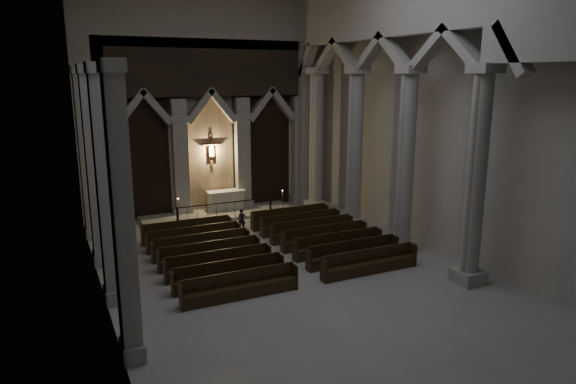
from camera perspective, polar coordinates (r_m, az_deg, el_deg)
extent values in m
plane|color=#A4A19B|center=(19.52, 2.17, -10.12)|extent=(24.00, 24.00, 0.00)
cube|color=#B0ADA5|center=(29.17, -8.87, 9.53)|extent=(14.00, 0.10, 12.00)
cube|color=#B0ADA5|center=(16.03, -20.53, 6.26)|extent=(0.10, 24.00, 12.00)
cube|color=#B0ADA5|center=(22.18, 18.72, 8.01)|extent=(0.10, 24.00, 12.00)
cube|color=#A6A39B|center=(27.91, -19.05, 3.05)|extent=(0.80, 0.50, 6.40)
cube|color=#A6A39B|center=(28.52, -18.62, -2.80)|extent=(1.05, 0.70, 0.50)
cube|color=#A6A39B|center=(27.65, -19.38, 7.44)|extent=(1.00, 0.65, 0.35)
cube|color=#A6A39B|center=(28.52, -11.85, 3.68)|extent=(0.80, 0.50, 6.40)
cube|color=#A6A39B|center=(29.12, -11.59, -2.06)|extent=(1.05, 0.70, 0.50)
cube|color=#A6A39B|center=(28.26, -12.06, 7.98)|extent=(1.00, 0.65, 0.35)
cube|color=#A6A39B|center=(29.56, -5.05, 4.22)|extent=(0.80, 0.50, 6.40)
cube|color=#A6A39B|center=(30.14, -4.94, -1.34)|extent=(1.05, 0.70, 0.50)
cube|color=#A6A39B|center=(29.31, -5.14, 8.38)|extent=(1.00, 0.65, 0.35)
cube|color=#A6A39B|center=(30.98, 1.21, 4.66)|extent=(0.80, 0.50, 6.40)
cube|color=#A6A39B|center=(31.54, 1.19, -0.65)|extent=(1.05, 0.70, 0.50)
cube|color=#A6A39B|center=(30.75, 1.23, 8.63)|extent=(1.00, 0.65, 0.35)
cube|color=black|center=(28.45, -15.58, 4.07)|extent=(2.60, 0.15, 7.00)
cube|color=#A18568|center=(29.27, -8.62, 4.63)|extent=(2.60, 0.15, 7.00)
cube|color=black|center=(30.50, -2.12, 5.10)|extent=(2.60, 0.15, 7.00)
cube|color=black|center=(28.65, -8.71, 13.48)|extent=(12.00, 0.50, 3.00)
cube|color=#A6A39B|center=(27.65, -20.90, 5.55)|extent=(1.60, 0.50, 9.00)
cube|color=#A6A39B|center=(31.19, 2.55, 7.11)|extent=(1.60, 0.50, 9.00)
cube|color=#A6A39B|center=(28.79, -8.89, 18.46)|extent=(14.00, 0.50, 3.00)
plane|color=#FFDD72|center=(29.24, -8.60, 4.62)|extent=(1.50, 0.00, 1.50)
cube|color=brown|center=(29.16, -8.55, 4.60)|extent=(0.13, 0.08, 1.80)
cube|color=brown|center=(29.11, -8.57, 5.28)|extent=(1.10, 0.08, 0.13)
cube|color=tan|center=(29.11, -8.51, 4.49)|extent=(0.26, 0.10, 0.60)
sphere|color=tan|center=(29.05, -8.54, 5.27)|extent=(0.17, 0.17, 0.17)
cylinder|color=tan|center=(28.98, -9.03, 5.18)|extent=(0.45, 0.08, 0.08)
cylinder|color=tan|center=(29.13, -8.04, 5.25)|extent=(0.45, 0.08, 0.08)
cube|color=#A6A39B|center=(29.86, 3.08, -1.44)|extent=(1.00, 1.00, 0.50)
cylinder|color=#A6A39B|center=(29.17, 3.17, 5.72)|extent=(0.70, 0.70, 7.50)
cube|color=#A6A39B|center=(28.94, 3.27, 13.30)|extent=(0.95, 0.95, 0.35)
cube|color=#A6A39B|center=(26.55, 7.21, -3.36)|extent=(1.00, 1.00, 0.50)
cylinder|color=#A6A39B|center=(25.76, 7.44, 4.68)|extent=(0.70, 0.70, 7.50)
cube|color=#A6A39B|center=(25.50, 7.70, 13.27)|extent=(0.95, 0.95, 0.35)
cube|color=#A6A39B|center=(23.44, 12.50, -5.77)|extent=(1.00, 1.00, 0.50)
cylinder|color=#A6A39B|center=(22.55, 12.96, 3.30)|extent=(0.70, 0.70, 7.50)
cube|color=#A6A39B|center=(22.26, 13.47, 13.12)|extent=(0.95, 0.95, 0.35)
cube|color=#A6A39B|center=(20.65, 19.37, -8.81)|extent=(1.00, 1.00, 0.50)
cylinder|color=#A6A39B|center=(19.63, 20.18, 1.44)|extent=(0.70, 0.70, 7.50)
cube|color=#A6A39B|center=(19.29, 21.08, 12.72)|extent=(0.95, 0.95, 0.35)
cube|color=#A6A39B|center=(30.77, 1.48, 7.23)|extent=(0.55, 1.20, 9.20)
cube|color=#A6A39B|center=(26.49, -20.96, -4.17)|extent=(0.60, 1.00, 0.50)
cube|color=#A6A39B|center=(25.70, -21.63, 3.86)|extent=(0.50, 0.80, 7.50)
cube|color=#A6A39B|center=(25.44, -22.36, 12.45)|extent=(0.60, 1.00, 0.35)
cube|color=#A6A39B|center=(22.68, -20.08, -6.91)|extent=(0.60, 1.00, 0.50)
cube|color=#A6A39B|center=(21.76, -20.83, 2.44)|extent=(0.50, 0.80, 7.50)
cube|color=#A6A39B|center=(21.45, -21.67, 12.60)|extent=(0.60, 1.00, 0.35)
cube|color=#A6A39B|center=(18.96, -18.82, -10.74)|extent=(0.60, 1.00, 0.50)
cube|color=#A6A39B|center=(17.84, -19.69, 0.40)|extent=(0.50, 0.80, 7.50)
cube|color=#A6A39B|center=(17.47, -20.66, 12.82)|extent=(0.60, 1.00, 0.35)
cube|color=#A6A39B|center=(15.37, -16.90, -16.39)|extent=(0.60, 1.00, 0.50)
cube|color=#A6A39B|center=(13.97, -17.90, -2.80)|extent=(0.50, 0.80, 7.50)
cube|color=#A6A39B|center=(13.49, -19.05, 13.16)|extent=(0.60, 1.00, 0.35)
cube|color=#A6A39B|center=(28.79, -7.66, -2.44)|extent=(8.50, 2.60, 0.15)
cube|color=beige|center=(29.41, -6.91, -0.90)|extent=(1.97, 0.76, 1.04)
cube|color=white|center=(29.29, -6.94, 0.13)|extent=(2.13, 0.85, 0.04)
cube|color=black|center=(27.48, -6.96, -1.19)|extent=(5.21, 0.05, 0.05)
cube|color=black|center=(26.92, -12.19, -2.72)|extent=(0.09, 0.09, 1.04)
cube|color=black|center=(28.50, -1.96, -1.57)|extent=(0.09, 0.09, 1.04)
cylinder|color=black|center=(27.04, -11.12, -2.67)|extent=(0.02, 0.02, 0.96)
cylinder|color=black|center=(27.17, -10.05, -2.55)|extent=(0.02, 0.02, 0.96)
cylinder|color=black|center=(27.31, -9.00, -2.43)|extent=(0.02, 0.02, 0.96)
cylinder|color=black|center=(27.45, -7.96, -2.31)|extent=(0.02, 0.02, 0.96)
cylinder|color=black|center=(27.60, -6.93, -2.20)|extent=(0.02, 0.02, 0.96)
cylinder|color=black|center=(27.77, -5.91, -2.08)|extent=(0.02, 0.02, 0.96)
cylinder|color=black|center=(27.94, -4.90, -1.97)|extent=(0.02, 0.02, 0.96)
cylinder|color=black|center=(28.12, -3.91, -1.85)|extent=(0.02, 0.02, 0.96)
cylinder|color=black|center=(28.31, -2.93, -1.74)|extent=(0.02, 0.02, 0.96)
cylinder|color=#AD7735|center=(26.87, -11.96, -3.83)|extent=(0.26, 0.26, 0.05)
cylinder|color=#AD7735|center=(26.70, -12.02, -2.54)|extent=(0.04, 0.04, 1.26)
cylinder|color=#AD7735|center=(26.55, -12.08, -1.23)|extent=(0.13, 0.13, 0.02)
cylinder|color=#EBE1C6|center=(26.52, -12.10, -0.98)|extent=(0.05, 0.05, 0.22)
sphere|color=#FDA558|center=(26.49, -12.11, -0.71)|extent=(0.05, 0.05, 0.05)
cylinder|color=#AD7735|center=(29.11, -0.62, -2.26)|extent=(0.22, 0.22, 0.05)
cylinder|color=#AD7735|center=(28.97, -0.62, -1.26)|extent=(0.03, 0.03, 1.05)
cylinder|color=#AD7735|center=(28.85, -0.62, -0.25)|extent=(0.11, 0.11, 0.02)
cylinder|color=#EBE1C6|center=(28.83, -0.62, -0.06)|extent=(0.04, 0.04, 0.18)
sphere|color=#FDA558|center=(28.80, -0.62, 0.15)|extent=(0.04, 0.04, 0.04)
cube|color=black|center=(24.79, -11.09, -4.74)|extent=(4.19, 0.40, 0.45)
cube|color=black|center=(24.83, -11.25, -3.57)|extent=(4.19, 0.07, 0.50)
cube|color=black|center=(24.33, -15.91, -4.79)|extent=(0.06, 0.45, 0.90)
cube|color=black|center=(25.29, -6.51, -3.69)|extent=(0.06, 0.45, 0.90)
cube|color=black|center=(26.55, 0.26, -3.30)|extent=(4.19, 0.40, 0.45)
cube|color=black|center=(26.59, 0.08, -2.22)|extent=(4.19, 0.07, 0.50)
cube|color=black|center=(25.68, -3.96, -3.38)|extent=(0.06, 0.45, 0.90)
cube|color=black|center=(27.43, 4.21, -2.32)|extent=(0.06, 0.45, 0.90)
cube|color=black|center=(23.68, -10.35, -5.55)|extent=(4.19, 0.40, 0.45)
cube|color=black|center=(23.71, -10.52, -4.33)|extent=(4.19, 0.07, 0.50)
cube|color=black|center=(23.19, -15.40, -5.62)|extent=(0.06, 0.45, 0.90)
cube|color=black|center=(24.20, -5.57, -4.43)|extent=(0.06, 0.45, 0.90)
cube|color=black|center=(25.52, 1.44, -3.98)|extent=(4.19, 0.40, 0.45)
cube|color=black|center=(25.55, 1.25, -2.85)|extent=(4.19, 0.07, 0.50)
cube|color=black|center=(24.61, -2.93, -4.09)|extent=(0.06, 0.45, 0.90)
cube|color=black|center=(26.44, 5.50, -2.93)|extent=(0.06, 0.45, 0.90)
cube|color=black|center=(22.58, -9.54, -6.44)|extent=(4.19, 0.40, 0.45)
cube|color=black|center=(22.60, -9.72, -5.16)|extent=(4.19, 0.07, 0.50)
cube|color=black|center=(22.07, -14.83, -6.54)|extent=(0.06, 0.45, 0.90)
cube|color=black|center=(23.13, -4.55, -5.24)|extent=(0.06, 0.45, 0.90)
cube|color=black|center=(24.50, 2.71, -4.71)|extent=(4.19, 0.40, 0.45)
cube|color=black|center=(24.52, 2.51, -3.54)|extent=(4.19, 0.07, 0.50)
cube|color=black|center=(23.56, -1.80, -4.86)|extent=(0.06, 0.45, 0.90)
cube|color=black|center=(25.46, 6.89, -3.59)|extent=(0.06, 0.45, 0.90)
cube|color=black|center=(21.49, -8.64, -7.41)|extent=(4.19, 0.40, 0.45)
cube|color=black|center=(21.50, -8.83, -6.07)|extent=(4.19, 0.07, 0.50)
cube|color=black|center=(20.95, -14.20, -7.56)|extent=(0.06, 0.45, 0.90)
cube|color=black|center=(22.06, -3.42, -6.12)|extent=(0.06, 0.45, 0.90)
cube|color=black|center=(23.50, 4.10, -5.51)|extent=(4.19, 0.40, 0.45)
cube|color=black|center=(23.52, 3.89, -4.28)|extent=(4.19, 0.07, 0.50)
cube|color=black|center=(22.52, -0.56, -5.70)|extent=(0.06, 0.45, 0.90)
cube|color=black|center=(24.49, 8.40, -4.30)|extent=(0.06, 0.45, 0.90)
cube|color=black|center=(20.41, -7.64, -8.49)|extent=(4.19, 0.40, 0.45)
cube|color=black|center=(20.42, -7.84, -7.07)|extent=(4.19, 0.07, 0.50)
cube|color=black|center=(19.85, -13.49, -8.68)|extent=(0.06, 0.45, 0.90)
cube|color=black|center=(21.02, -2.17, -7.09)|extent=(0.06, 0.45, 0.90)
cube|color=black|center=(22.52, 5.62, -6.37)|extent=(4.19, 0.40, 0.45)
cube|color=black|center=(22.53, 5.39, -5.09)|extent=(4.19, 0.07, 0.50)
cube|color=black|center=(21.49, 0.80, -6.62)|extent=(0.06, 0.45, 0.90)
cube|color=black|center=(23.56, 10.02, -5.06)|extent=(0.06, 0.45, 0.90)
cube|color=black|center=(19.35, -6.52, -9.69)|extent=(4.19, 0.40, 0.45)
cube|color=black|center=(19.34, -6.74, -8.19)|extent=(4.19, 0.07, 0.50)
cube|color=black|center=(18.76, -12.69, -9.94)|extent=(0.06, 0.45, 0.90)
cube|color=black|center=(19.99, -0.79, -8.16)|extent=(0.06, 0.45, 0.90)
cube|color=black|center=(21.57, 7.27, -7.30)|extent=(4.19, 0.40, 0.45)
cube|color=black|center=(21.56, 7.04, -5.96)|extent=(4.19, 0.07, 0.50)
cube|color=black|center=(20.49, 2.30, -7.63)|extent=(0.06, 0.45, 0.90)
cube|color=black|center=(22.64, 11.79, -5.88)|extent=(0.06, 0.45, 0.90)
cube|color=black|center=(18.31, -5.26, -11.02)|extent=(4.19, 0.40, 0.45)
cube|color=black|center=(18.29, -5.50, -9.44)|extent=(4.19, 0.07, 0.50)
cube|color=black|center=(17.68, -11.79, -11.36)|extent=(0.06, 0.45, 0.90)
cube|color=black|center=(18.98, 0.75, -9.33)|extent=(0.06, 0.45, 0.90)
cube|color=black|center=(20.63, 9.09, -8.31)|extent=(4.19, 0.40, 0.45)
cube|color=black|center=(20.61, 8.84, -6.91)|extent=(4.19, 0.07, 0.50)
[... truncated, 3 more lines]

